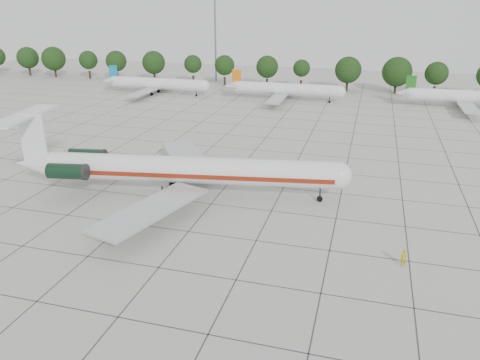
{
  "coord_description": "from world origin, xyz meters",
  "views": [
    {
      "loc": [
        18.61,
        -52.32,
        24.97
      ],
      "look_at": [
        3.71,
        0.63,
        3.5
      ],
      "focal_mm": 35.0,
      "sensor_mm": 36.0,
      "label": 1
    }
  ],
  "objects_px": {
    "main_airliner": "(172,169)",
    "bg_airliner_c": "(286,89)",
    "bg_airliner_d": "(468,97)",
    "ground_crew": "(403,258)",
    "bg_airliner_b": "(157,84)",
    "floodlight_mast": "(215,35)"
  },
  "relations": [
    {
      "from": "bg_airliner_c",
      "to": "bg_airliner_d",
      "type": "height_order",
      "value": "same"
    },
    {
      "from": "bg_airliner_d",
      "to": "bg_airliner_c",
      "type": "bearing_deg",
      "value": -177.37
    },
    {
      "from": "ground_crew",
      "to": "bg_airliner_b",
      "type": "bearing_deg",
      "value": -81.89
    },
    {
      "from": "ground_crew",
      "to": "bg_airliner_c",
      "type": "bearing_deg",
      "value": -102.42
    },
    {
      "from": "bg_airliner_d",
      "to": "floodlight_mast",
      "type": "distance_m",
      "value": 75.33
    },
    {
      "from": "main_airliner",
      "to": "bg_airliner_c",
      "type": "distance_m",
      "value": 66.09
    },
    {
      "from": "bg_airliner_d",
      "to": "ground_crew",
      "type": "bearing_deg",
      "value": -102.69
    },
    {
      "from": "ground_crew",
      "to": "bg_airliner_c",
      "type": "height_order",
      "value": "bg_airliner_c"
    },
    {
      "from": "ground_crew",
      "to": "bg_airliner_c",
      "type": "relative_size",
      "value": 0.07
    },
    {
      "from": "bg_airliner_d",
      "to": "floodlight_mast",
      "type": "height_order",
      "value": "floodlight_mast"
    },
    {
      "from": "bg_airliner_b",
      "to": "floodlight_mast",
      "type": "distance_m",
      "value": 29.48
    },
    {
      "from": "bg_airliner_c",
      "to": "ground_crew",
      "type": "bearing_deg",
      "value": -71.16
    },
    {
      "from": "main_airliner",
      "to": "floodlight_mast",
      "type": "xyz_separation_m",
      "value": [
        -24.08,
        90.59,
        10.51
      ]
    },
    {
      "from": "main_airliner",
      "to": "bg_airliner_d",
      "type": "relative_size",
      "value": 1.6
    },
    {
      "from": "main_airliner",
      "to": "bg_airliner_c",
      "type": "xyz_separation_m",
      "value": [
        3.1,
        66.01,
        -0.87
      ]
    },
    {
      "from": "ground_crew",
      "to": "bg_airliner_d",
      "type": "xyz_separation_m",
      "value": [
        17.68,
        78.51,
        1.95
      ]
    },
    {
      "from": "ground_crew",
      "to": "floodlight_mast",
      "type": "bearing_deg",
      "value": -93.46
    },
    {
      "from": "floodlight_mast",
      "to": "bg_airliner_b",
      "type": "bearing_deg",
      "value": -108.07
    },
    {
      "from": "main_airliner",
      "to": "ground_crew",
      "type": "height_order",
      "value": "main_airliner"
    },
    {
      "from": "bg_airliner_b",
      "to": "main_airliner",
      "type": "bearing_deg",
      "value": -63.33
    },
    {
      "from": "main_airliner",
      "to": "bg_airliner_c",
      "type": "bearing_deg",
      "value": 77.88
    },
    {
      "from": "bg_airliner_c",
      "to": "bg_airliner_d",
      "type": "xyz_separation_m",
      "value": [
        43.78,
        2.01,
        0.0
      ]
    }
  ]
}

